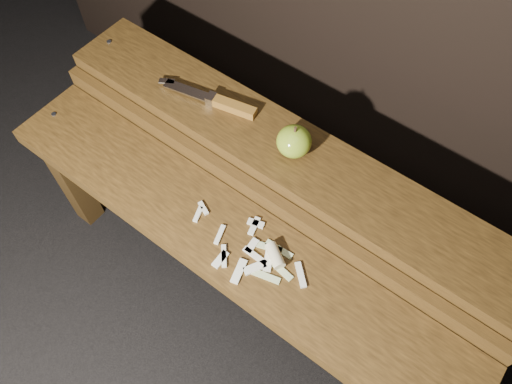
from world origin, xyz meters
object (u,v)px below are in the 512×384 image
Objects in this scene: bench_front_tier at (224,250)px; bench_rear_tier at (283,170)px; apple at (294,141)px; knife at (222,103)px.

bench_front_tier is 0.23m from bench_rear_tier.
knife is (-0.21, 0.01, -0.02)m from apple.
knife reaches higher than bench_front_tier.
apple is (0.02, 0.00, 0.12)m from bench_rear_tier.
bench_front_tier is at bearing -51.71° from knife.
bench_rear_tier is 0.21m from knife.
bench_front_tier is at bearing -90.00° from bench_rear_tier.
knife is at bearing 128.29° from bench_front_tier.
knife reaches higher than bench_rear_tier.
knife is (-0.19, 0.01, 0.10)m from bench_rear_tier.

